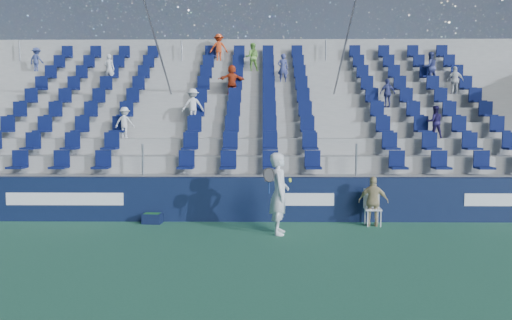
{
  "coord_description": "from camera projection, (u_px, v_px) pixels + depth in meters",
  "views": [
    {
      "loc": [
        0.37,
        -10.35,
        2.67
      ],
      "look_at": [
        0.2,
        2.8,
        1.7
      ],
      "focal_mm": 35.0,
      "sensor_mm": 36.0,
      "label": 1
    }
  ],
  "objects": [
    {
      "name": "ball_bin",
      "position": [
        152.0,
        218.0,
        13.28
      ],
      "size": [
        0.52,
        0.37,
        0.28
      ],
      "color": "#0D1532",
      "rests_on": "ground"
    },
    {
      "name": "sponsor_wall",
      "position": [
        249.0,
        199.0,
        13.61
      ],
      "size": [
        24.0,
        0.32,
        1.2
      ],
      "color": "#0F1937",
      "rests_on": "ground"
    },
    {
      "name": "grandstand",
      "position": [
        253.0,
        138.0,
        18.58
      ],
      "size": [
        24.0,
        8.17,
        6.63
      ],
      "color": "#A3A49E",
      "rests_on": "ground"
    },
    {
      "name": "line_judge",
      "position": [
        373.0,
        201.0,
        12.92
      ],
      "size": [
        0.81,
        0.47,
        1.3
      ],
      "primitive_type": "imported",
      "rotation": [
        0.0,
        0.0,
        2.93
      ],
      "color": "tan",
      "rests_on": "ground"
    },
    {
      "name": "line_judge_chair",
      "position": [
        372.0,
        204.0,
        13.08
      ],
      "size": [
        0.44,
        0.45,
        0.95
      ],
      "color": "white",
      "rests_on": "ground"
    },
    {
      "name": "ground",
      "position": [
        245.0,
        250.0,
        10.52
      ],
      "size": [
        70.0,
        70.0,
        0.0
      ],
      "primitive_type": "plane",
      "color": "#2D6A4D",
      "rests_on": "ground"
    },
    {
      "name": "tennis_player",
      "position": [
        279.0,
        193.0,
        11.97
      ],
      "size": [
        0.69,
        0.74,
        1.97
      ],
      "color": "silver",
      "rests_on": "ground"
    }
  ]
}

